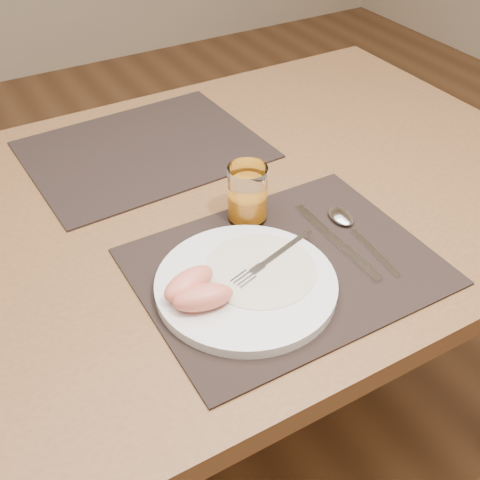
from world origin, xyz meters
The scene contains 11 objects.
ground centered at (0.00, 0.00, 0.00)m, with size 5.00×5.00×0.00m, color brown.
table centered at (0.00, 0.00, 0.67)m, with size 1.40×0.90×0.75m.
placemat_near centered at (0.03, -0.22, 0.75)m, with size 0.45×0.35×0.00m, color black.
placemat_far centered at (-0.02, 0.22, 0.75)m, with size 0.45×0.35×0.00m, color black.
plate centered at (-0.05, -0.23, 0.76)m, with size 0.27×0.27×0.02m, color white.
plate_dressing centered at (-0.02, -0.22, 0.77)m, with size 0.17×0.17×0.00m.
fork centered at (0.00, -0.22, 0.77)m, with size 0.17×0.07×0.00m.
knife centered at (0.13, -0.23, 0.76)m, with size 0.02×0.22×0.01m.
spoon centered at (0.17, -0.18, 0.76)m, with size 0.04×0.19×0.01m.
juice_glass centered at (0.04, -0.08, 0.80)m, with size 0.07×0.07×0.10m.
grapefruit_wedges centered at (-0.13, -0.23, 0.79)m, with size 0.10×0.10×0.03m.
Camera 1 is at (-0.38, -0.79, 1.37)m, focal length 45.00 mm.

